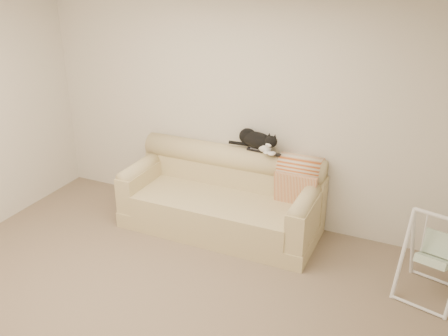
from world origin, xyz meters
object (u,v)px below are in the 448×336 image
remote_b (274,154)px  tuxedo_cat (257,140)px  baby_swing (434,256)px  sofa (223,199)px  remote_a (255,150)px

remote_b → tuxedo_cat: (-0.22, 0.05, 0.10)m
tuxedo_cat → baby_swing: 2.13m
sofa → remote_a: 0.67m
sofa → tuxedo_cat: 0.77m
remote_a → remote_b: (0.23, -0.02, -0.00)m
remote_b → tuxedo_cat: bearing=166.1°
remote_a → tuxedo_cat: tuxedo_cat is taller
remote_b → tuxedo_cat: size_ratio=0.29×
remote_b → baby_swing: (1.74, -0.56, -0.49)m
sofa → remote_a: bearing=39.3°
remote_a → tuxedo_cat: bearing=63.3°
remote_b → baby_swing: size_ratio=0.21×
remote_a → tuxedo_cat: size_ratio=0.30×
tuxedo_cat → baby_swing: tuxedo_cat is taller
remote_b → remote_a: bearing=174.0°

